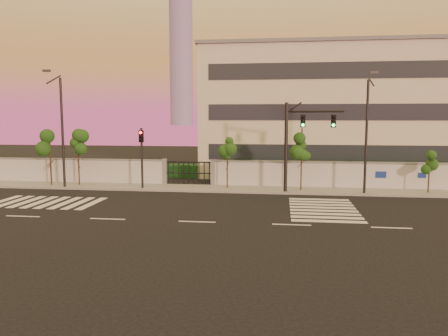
# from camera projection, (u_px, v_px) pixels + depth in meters

# --- Properties ---
(ground) EXTENTS (120.00, 120.00, 0.00)m
(ground) POSITION_uv_depth(u_px,v_px,m) (197.00, 222.00, 23.32)
(ground) COLOR black
(ground) RESTS_ON ground
(sidewalk) EXTENTS (60.00, 3.00, 0.15)m
(sidewalk) POSITION_uv_depth(u_px,v_px,m) (223.00, 189.00, 33.65)
(sidewalk) COLOR gray
(sidewalk) RESTS_ON ground
(perimeter_wall) EXTENTS (60.00, 0.36, 2.20)m
(perimeter_wall) POSITION_uv_depth(u_px,v_px,m) (227.00, 174.00, 35.00)
(perimeter_wall) COLOR #B8BAC0
(perimeter_wall) RESTS_ON ground
(hedge_row) EXTENTS (41.00, 4.25, 1.80)m
(hedge_row) POSITION_uv_depth(u_px,v_px,m) (243.00, 173.00, 37.59)
(hedge_row) COLOR #123810
(hedge_row) RESTS_ON ground
(institutional_building) EXTENTS (24.40, 12.40, 12.25)m
(institutional_building) POSITION_uv_depth(u_px,v_px,m) (328.00, 111.00, 43.11)
(institutional_building) COLOR beige
(institutional_building) RESTS_ON ground
(distant_skyscraper) EXTENTS (16.00, 16.00, 118.00)m
(distant_skyscraper) POSITION_uv_depth(u_px,v_px,m) (181.00, 35.00, 300.25)
(distant_skyscraper) COLOR gray
(distant_skyscraper) RESTS_ON ground
(road_markings) EXTENTS (57.00, 7.62, 0.02)m
(road_markings) POSITION_uv_depth(u_px,v_px,m) (184.00, 207.00, 27.22)
(road_markings) COLOR silver
(road_markings) RESTS_ON ground
(street_tree_b) EXTENTS (1.64, 1.31, 4.41)m
(street_tree_b) POSITION_uv_depth(u_px,v_px,m) (50.00, 146.00, 34.86)
(street_tree_b) COLOR #382314
(street_tree_b) RESTS_ON ground
(street_tree_c) EXTENTS (1.42, 1.13, 4.41)m
(street_tree_c) POSITION_uv_depth(u_px,v_px,m) (78.00, 146.00, 34.86)
(street_tree_c) COLOR #382314
(street_tree_c) RESTS_ON ground
(street_tree_d) EXTENTS (1.31, 1.04, 4.08)m
(street_tree_d) POSITION_uv_depth(u_px,v_px,m) (228.00, 151.00, 33.43)
(street_tree_d) COLOR #382314
(street_tree_d) RESTS_ON ground
(street_tree_e) EXTENTS (1.36, 1.08, 4.77)m
(street_tree_e) POSITION_uv_depth(u_px,v_px,m) (302.00, 145.00, 32.20)
(street_tree_e) COLOR #382314
(street_tree_e) RESTS_ON ground
(street_tree_f) EXTENTS (1.30, 1.04, 3.26)m
(street_tree_f) POSITION_uv_depth(u_px,v_px,m) (430.00, 161.00, 31.30)
(street_tree_f) COLOR #382314
(street_tree_f) RESTS_ON ground
(traffic_signal_main) EXTENTS (4.14, 1.23, 6.62)m
(traffic_signal_main) POSITION_uv_depth(u_px,v_px,m) (298.00, 136.00, 31.46)
(traffic_signal_main) COLOR black
(traffic_signal_main) RESTS_ON ground
(traffic_signal_secondary) EXTENTS (0.37, 0.35, 4.76)m
(traffic_signal_secondary) POSITION_uv_depth(u_px,v_px,m) (142.00, 151.00, 33.24)
(traffic_signal_secondary) COLOR black
(traffic_signal_secondary) RESTS_ON ground
(streetlight_west) EXTENTS (0.54, 2.16, 8.97)m
(streetlight_west) POSITION_uv_depth(u_px,v_px,m) (61.00, 127.00, 33.48)
(streetlight_west) COLOR black
(streetlight_west) RESTS_ON ground
(streetlight_east) EXTENTS (0.51, 2.06, 8.56)m
(streetlight_east) POSITION_uv_depth(u_px,v_px,m) (367.00, 131.00, 30.64)
(streetlight_east) COLOR black
(streetlight_east) RESTS_ON ground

